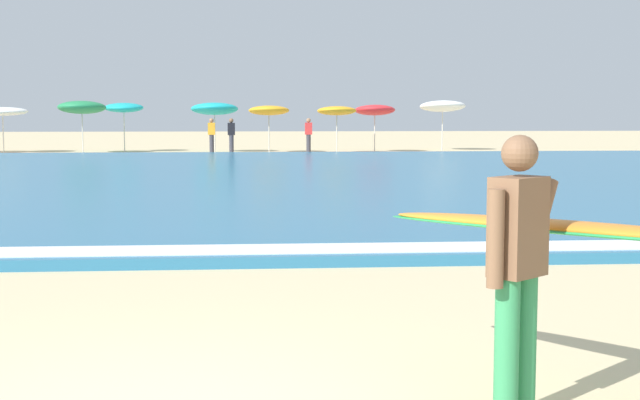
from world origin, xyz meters
The scene contains 14 objects.
sea centered at (0.00, 19.32, 0.07)m, with size 120.00×28.00×0.14m, color teal.
surf_foam centered at (0.00, 5.92, 0.15)m, with size 120.00×0.81×0.01m, color white.
surfer_with_board centered at (2.34, 0.19, 1.04)m, with size 2.09×2.44×1.73m.
beach_umbrella_1 centered at (-10.75, 36.35, 1.88)m, with size 2.26×2.27×2.10m.
beach_umbrella_2 centered at (-7.07, 35.69, 2.06)m, with size 2.14×2.17×2.41m.
beach_umbrella_3 centered at (-5.39, 36.94, 2.05)m, with size 1.81×1.83×2.31m.
beach_umbrella_4 centered at (-1.15, 36.17, 2.00)m, with size 2.16×2.20×2.36m.
beach_umbrella_5 centered at (1.33, 35.41, 1.92)m, with size 1.85×1.87×2.20m.
beach_umbrella_6 centered at (4.36, 34.69, 1.91)m, with size 1.76×1.79×2.17m.
beach_umbrella_7 centered at (6.23, 35.80, 1.94)m, with size 1.88×1.91×2.26m.
beach_umbrella_8 centered at (9.74, 37.33, 2.13)m, with size 2.20×2.24×2.48m.
beachgoer_near_row_left centered at (3.11, 35.08, 0.84)m, with size 0.32×0.20×1.58m.
beachgoer_near_row_mid centered at (-0.36, 34.44, 0.84)m, with size 0.32×0.20×1.58m.
beachgoer_near_row_right centered at (-1.25, 35.00, 0.84)m, with size 0.32×0.20×1.58m.
Camera 1 is at (0.54, -5.15, 1.87)m, focal length 49.89 mm.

